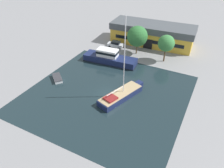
% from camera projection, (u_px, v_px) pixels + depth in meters
% --- Properties ---
extents(ground_plane, '(440.00, 440.00, 0.00)m').
position_uv_depth(ground_plane, '(107.00, 94.00, 41.36)').
color(ground_plane, gray).
extents(water_canal, '(28.79, 28.17, 0.01)m').
position_uv_depth(water_canal, '(107.00, 94.00, 41.36)').
color(water_canal, '#19282D').
rests_on(water_canal, ground).
extents(warehouse_building, '(22.72, 9.35, 5.45)m').
position_uv_depth(warehouse_building, '(152.00, 34.00, 59.46)').
color(warehouse_building, gold).
rests_on(warehouse_building, ground).
extents(quay_tree_near_building, '(5.05, 5.05, 7.14)m').
position_uv_depth(quay_tree_near_building, '(137.00, 36.00, 53.05)').
color(quay_tree_near_building, brown).
rests_on(quay_tree_near_building, ground).
extents(quay_tree_by_water, '(3.82, 3.82, 6.49)m').
position_uv_depth(quay_tree_by_water, '(166.00, 43.00, 49.69)').
color(quay_tree_by_water, brown).
rests_on(quay_tree_by_water, ground).
extents(parked_car, '(4.33, 2.15, 1.66)m').
position_uv_depth(parked_car, '(115.00, 44.00, 58.36)').
color(parked_car, silver).
rests_on(parked_car, ground).
extents(sailboat_moored, '(5.53, 10.56, 15.06)m').
position_uv_depth(sailboat_moored, '(121.00, 94.00, 40.03)').
color(sailboat_moored, '#19234C').
rests_on(sailboat_moored, water_canal).
extents(motor_cruiser, '(12.88, 4.56, 3.28)m').
position_uv_depth(motor_cruiser, '(109.00, 58.00, 51.07)').
color(motor_cruiser, '#19234C').
rests_on(motor_cruiser, water_canal).
extents(small_dinghy, '(3.75, 3.49, 0.70)m').
position_uv_depth(small_dinghy, '(57.00, 78.00, 45.29)').
color(small_dinghy, white).
rests_on(small_dinghy, water_canal).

